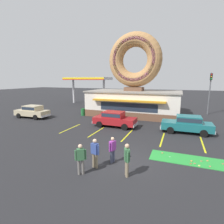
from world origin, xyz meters
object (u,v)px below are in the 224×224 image
car_teal (187,124)px  pedestrian_clipboard_woman (81,158)px  golf_ball (170,157)px  pedestrian_blue_sweater_man (113,149)px  car_red (114,118)px  trash_bin (83,112)px  pedestrian_leather_jacket_man (127,158)px  traffic_light_pole (210,88)px  car_champagne (32,111)px  pedestrian_hooded_kid (95,152)px

car_teal → pedestrian_clipboard_woman: (-5.36, -9.85, 0.04)m
golf_ball → pedestrian_blue_sweater_man: pedestrian_blue_sweater_man is taller
car_red → trash_bin: (-6.02, 3.84, -0.37)m
car_red → car_teal: (7.03, 0.41, 0.00)m
pedestrian_leather_jacket_man → traffic_light_pole: bearing=72.7°
pedestrian_blue_sweater_man → trash_bin: (-8.74, 11.44, -0.36)m
car_red → pedestrian_blue_sweater_man: (2.72, -7.60, -0.01)m
pedestrian_blue_sweater_man → pedestrian_clipboard_woman: pedestrian_clipboard_woman is taller
pedestrian_clipboard_woman → trash_bin: bearing=120.1°
car_teal → golf_ball: bearing=-100.7°
car_teal → trash_bin: 13.49m
car_red → car_champagne: bearing=178.8°
golf_ball → pedestrian_leather_jacket_man: size_ratio=0.02×
pedestrian_blue_sweater_man → trash_bin: 14.40m
pedestrian_clipboard_woman → pedestrian_leather_jacket_man: bearing=17.1°
golf_ball → car_red: 8.21m
car_red → traffic_light_pole: traffic_light_pole is taller
traffic_light_pole → car_red: bearing=-132.7°
trash_bin → car_champagne: bearing=-146.0°
pedestrian_hooded_kid → pedestrian_leather_jacket_man: size_ratio=0.97×
pedestrian_hooded_kid → traffic_light_pole: (8.03, 19.46, 2.78)m
pedestrian_blue_sweater_man → car_teal: bearing=61.7°
car_red → car_teal: same height
car_champagne → pedestrian_clipboard_woman: size_ratio=2.77×
car_champagne → pedestrian_blue_sweater_man: car_champagne is taller
pedestrian_clipboard_woman → traffic_light_pole: 22.20m
car_red → traffic_light_pole: size_ratio=0.79×
car_red → pedestrian_blue_sweater_man: car_red is taller
pedestrian_hooded_kid → pedestrian_clipboard_woman: size_ratio=1.02×
car_red → pedestrian_hooded_kid: (2.03, -8.54, 0.06)m
car_red → car_champagne: same height
car_teal → car_champagne: same height
car_teal → trash_bin: bearing=165.3°
car_red → pedestrian_clipboard_woman: size_ratio=2.78×
traffic_light_pole → golf_ball: bearing=-104.2°
pedestrian_blue_sweater_man → trash_bin: pedestrian_blue_sweater_man is taller
pedestrian_hooded_kid → trash_bin: size_ratio=1.72×
pedestrian_hooded_kid → pedestrian_leather_jacket_man: bearing=-6.1°
pedestrian_leather_jacket_man → golf_ball: bearing=57.7°
pedestrian_leather_jacket_man → traffic_light_pole: traffic_light_pole is taller
pedestrian_blue_sweater_man → pedestrian_clipboard_woman: size_ratio=0.95×
pedestrian_hooded_kid → pedestrian_clipboard_woman: (-0.36, -0.90, -0.02)m
pedestrian_clipboard_woman → car_champagne: bearing=143.4°
car_teal → pedestrian_hooded_kid: 10.25m
car_red → pedestrian_leather_jacket_man: bearing=-65.8°
car_red → trash_bin: car_red is taller
car_champagne → pedestrian_blue_sweater_man: size_ratio=2.92×
pedestrian_hooded_kid → trash_bin: (-8.05, 12.38, -0.43)m
pedestrian_blue_sweater_man → traffic_light_pole: size_ratio=0.27×
car_red → pedestrian_leather_jacket_man: 9.59m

